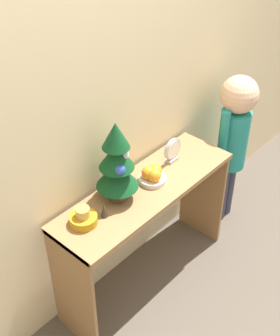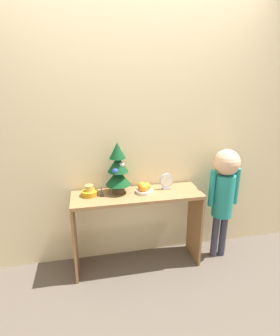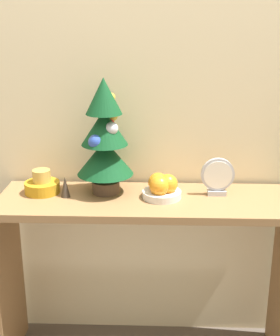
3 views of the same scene
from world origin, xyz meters
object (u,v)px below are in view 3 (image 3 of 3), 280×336
(singing_bowl, at_px, (42,185))
(figurine, at_px, (65,187))
(desk_clock, at_px, (218,177))
(mini_tree, at_px, (105,138))
(fruit_bowl, at_px, (162,187))

(singing_bowl, relative_size, figurine, 1.69)
(desk_clock, bearing_deg, mini_tree, 178.60)
(mini_tree, relative_size, fruit_bowl, 3.01)
(mini_tree, xyz_separation_m, fruit_bowl, (0.23, -0.05, -0.19))
(desk_clock, relative_size, figurine, 1.83)
(mini_tree, distance_m, desk_clock, 0.48)
(mini_tree, bearing_deg, figurine, -161.08)
(mini_tree, distance_m, singing_bowl, 0.33)
(singing_bowl, bearing_deg, figurine, -22.43)
(fruit_bowl, relative_size, singing_bowl, 1.09)
(fruit_bowl, xyz_separation_m, figurine, (-0.38, -0.00, -0.00))
(fruit_bowl, distance_m, figurine, 0.38)
(mini_tree, relative_size, singing_bowl, 3.28)
(singing_bowl, height_order, figurine, singing_bowl)
(mini_tree, distance_m, figurine, 0.25)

